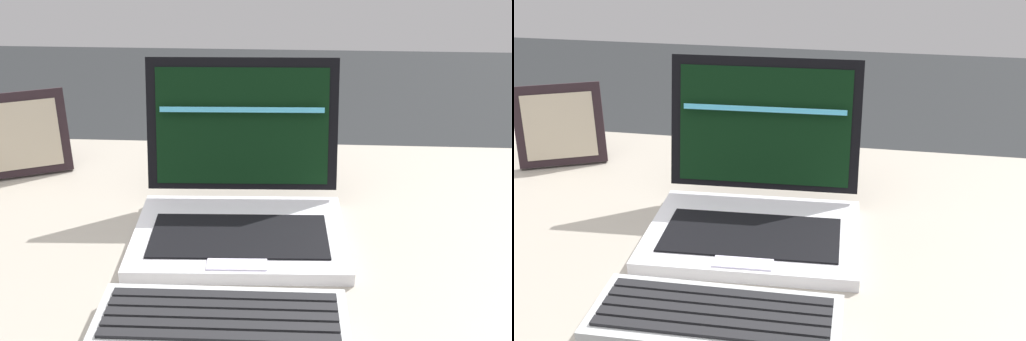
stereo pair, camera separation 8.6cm
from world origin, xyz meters
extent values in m
cube|color=#A1998B|center=(0.00, 0.00, 0.70)|extent=(1.73, 0.70, 0.03)
cube|color=silver|center=(0.06, -0.03, 0.73)|extent=(0.32, 0.23, 0.02)
cube|color=black|center=(0.07, -0.05, 0.74)|extent=(0.26, 0.13, 0.00)
cube|color=silver|center=(0.07, -0.12, 0.74)|extent=(0.08, 0.04, 0.00)
cube|color=black|center=(0.06, 0.10, 0.86)|extent=(0.31, 0.07, 0.21)
cube|color=black|center=(0.06, 0.09, 0.85)|extent=(0.28, 0.06, 0.18)
cube|color=#59CCF2|center=(0.06, 0.09, 0.88)|extent=(0.26, 0.01, 0.01)
cube|color=silver|center=(0.06, -0.24, 0.73)|extent=(0.30, 0.12, 0.03)
cube|color=black|center=(0.06, -0.28, 0.75)|extent=(0.27, 0.02, 0.00)
cube|color=black|center=(0.06, -0.26, 0.75)|extent=(0.27, 0.02, 0.00)
cube|color=black|center=(0.06, -0.24, 0.75)|extent=(0.27, 0.02, 0.00)
cube|color=black|center=(0.06, -0.22, 0.75)|extent=(0.27, 0.02, 0.00)
cube|color=black|center=(0.06, -0.21, 0.75)|extent=(0.27, 0.02, 0.00)
cube|color=black|center=(-0.34, 0.18, 0.80)|extent=(0.16, 0.10, 0.15)
cube|color=#C3B599|center=(-0.34, 0.18, 0.80)|extent=(0.13, 0.08, 0.12)
cube|color=black|center=(-0.35, 0.21, 0.73)|extent=(0.02, 0.02, 0.03)
camera|label=1|loc=(0.13, -0.80, 1.20)|focal=42.53mm
camera|label=2|loc=(0.22, -0.79, 1.20)|focal=42.53mm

